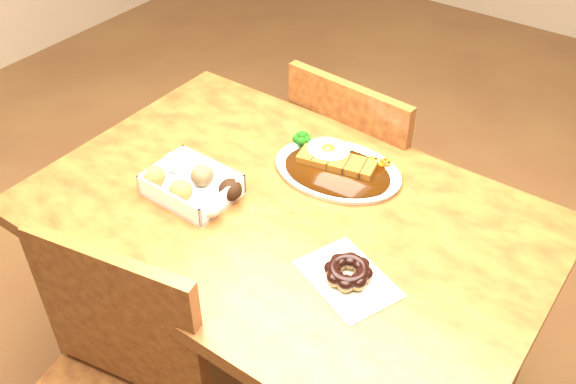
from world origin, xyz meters
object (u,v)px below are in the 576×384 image
Objects in this scene: chair_far at (365,177)px; table at (286,242)px; katsu_curry_plate at (336,166)px; donut_box at (192,184)px; pon_de_ring at (348,272)px.

table is at bearing 102.16° from chair_far.
katsu_curry_plate is 1.46× the size of donut_box.
table is at bearing 157.20° from pon_de_ring.
chair_far is 0.70m from donut_box.
katsu_curry_plate is at bearing 126.22° from pon_de_ring.
table is 0.28m from pon_de_ring.
katsu_curry_plate is at bearing 86.58° from table.
katsu_curry_plate is 0.37m from pon_de_ring.
table is 0.27m from donut_box.
donut_box is (-0.23, -0.28, 0.01)m from katsu_curry_plate.
chair_far is 0.76m from pon_de_ring.
table is 4.87× the size of pon_de_ring.
donut_box reaches higher than table.
chair_far is at bearing 115.83° from pon_de_ring.
table is 0.23m from katsu_curry_plate.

